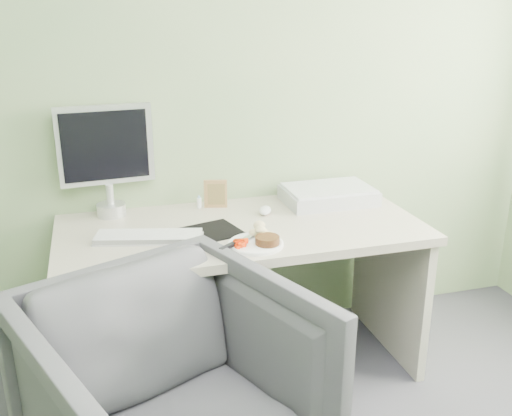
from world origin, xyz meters
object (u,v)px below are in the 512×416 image
object	(u,v)px
scanner	(328,196)
monitor	(106,155)
desk_chair	(174,403)
plate	(256,244)
desk	(242,263)

from	to	relation	value
scanner	monitor	size ratio (longest dim) A/B	0.86
monitor	desk_chair	distance (m)	1.18
plate	scanner	xyz separation A→B (m)	(0.50, 0.43, 0.03)
desk	scanner	bearing A→B (deg)	21.30
monitor	desk	bearing A→B (deg)	-34.59
desk	monitor	xyz separation A→B (m)	(-0.55, 0.31, 0.47)
desk_chair	monitor	bearing A→B (deg)	74.78
plate	scanner	world-z (taller)	scanner
desk	scanner	xyz separation A→B (m)	(0.50, 0.19, 0.22)
plate	desk_chair	bearing A→B (deg)	-132.64
scanner	monitor	xyz separation A→B (m)	(-1.04, 0.12, 0.25)
plate	desk_chair	distance (m)	0.70
desk	scanner	size ratio (longest dim) A/B	3.67
desk	desk_chair	distance (m)	0.82
desk	plate	xyz separation A→B (m)	(-0.00, -0.23, 0.19)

